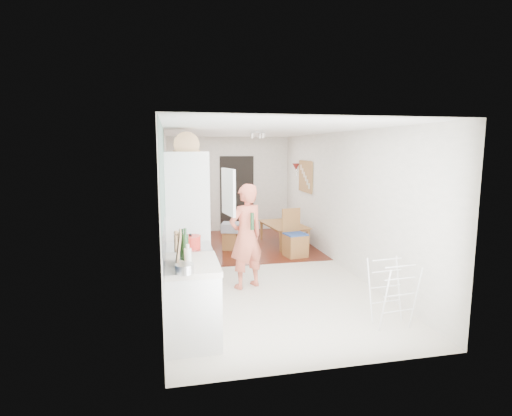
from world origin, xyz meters
name	(u,v)px	position (x,y,z in m)	size (l,w,h in m)	color
room_shell	(257,201)	(0.00, 0.00, 1.25)	(3.20, 7.00, 2.50)	silver
floor	(256,268)	(0.00, 0.00, 0.00)	(3.20, 7.00, 0.01)	beige
wood_floor_overlay	(240,245)	(0.00, 1.85, 0.01)	(3.20, 3.30, 0.01)	#5C1A12
sage_wall_panel	(163,177)	(-1.59, -2.00, 1.85)	(0.02, 3.00, 1.30)	slate
tile_splashback	(165,243)	(-1.59, -2.55, 1.15)	(0.02, 1.90, 0.50)	black
doorway_recess	(237,194)	(0.20, 3.48, 1.00)	(0.90, 0.04, 2.00)	black
base_cabinet	(192,303)	(-1.30, -2.55, 0.43)	(0.60, 0.90, 0.86)	white
worktop	(191,265)	(-1.30, -2.55, 0.89)	(0.62, 0.92, 0.06)	silver
range_cooker	(189,281)	(-1.30, -1.80, 0.44)	(0.60, 0.60, 0.88)	white
cooker_top	(188,248)	(-1.30, -1.80, 0.90)	(0.60, 0.60, 0.04)	#B1B1B3
fridge_housing	(187,221)	(-1.27, -0.78, 1.07)	(0.66, 0.66, 2.15)	white
fridge_door	(228,192)	(-0.66, -1.08, 1.55)	(0.56, 0.04, 0.70)	white
fridge_interior	(207,190)	(-0.96, -0.78, 1.55)	(0.02, 0.52, 0.66)	white
pinboard	(306,176)	(1.58, 1.90, 1.55)	(0.03, 0.90, 0.70)	tan
pinboard_frame	(305,176)	(1.57, 1.90, 1.55)	(0.01, 0.94, 0.74)	brown
wall_sconce	(296,167)	(1.54, 2.55, 1.75)	(0.18, 0.18, 0.16)	maroon
person	(246,227)	(-0.37, -0.96, 0.98)	(0.71, 0.47, 1.96)	#D3634B
dining_table	(285,236)	(1.01, 1.64, 0.21)	(1.19, 0.66, 0.42)	brown
dining_chair	(295,233)	(0.94, 0.61, 0.49)	(0.41, 0.41, 0.98)	brown
stool	(231,241)	(-0.27, 1.45, 0.20)	(0.31, 0.31, 0.41)	brown
grey_drape	(232,227)	(-0.25, 1.44, 0.50)	(0.42, 0.42, 0.19)	gray
drying_rack	(392,294)	(1.14, -2.72, 0.42)	(0.43, 0.39, 0.83)	white
bread_bin	(186,145)	(-1.26, -0.80, 2.25)	(0.40, 0.38, 0.21)	tan
red_casserole	(190,242)	(-1.27, -1.89, 1.00)	(0.27, 0.27, 0.16)	red
steel_pan	(185,269)	(-1.38, -2.96, 0.97)	(0.19, 0.19, 0.10)	#B1B1B3
held_bottle	(252,221)	(-0.31, -1.15, 1.10)	(0.06, 0.06, 0.26)	#1D3F20
bottle_a	(186,247)	(-1.35, -2.46, 1.07)	(0.07, 0.07, 0.30)	#1D3F20
bottle_b	(183,247)	(-1.39, -2.41, 1.06)	(0.07, 0.07, 0.29)	#1D3F20
bottle_c	(188,257)	(-1.34, -2.71, 1.02)	(0.08, 0.08, 0.20)	beige
pepper_mill_front	(180,244)	(-1.42, -2.05, 1.02)	(0.05, 0.05, 0.20)	tan
pepper_mill_back	(176,243)	(-1.45, -2.04, 1.02)	(0.06, 0.06, 0.21)	tan
chopping_boards	(179,248)	(-1.44, -2.67, 1.11)	(0.04, 0.29, 0.39)	tan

